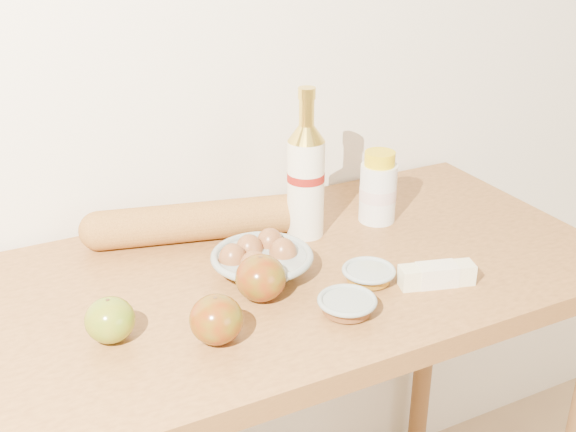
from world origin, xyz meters
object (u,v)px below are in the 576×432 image
object	(u,v)px
cream_bottle	(378,189)
baguette	(199,221)
table	(281,329)
bourbon_bottle	(306,177)
egg_bowl	(261,260)

from	to	relation	value
cream_bottle	baguette	xyz separation A→B (m)	(-0.35, 0.08, -0.03)
table	bourbon_bottle	size ratio (longest dim) A/B	4.12
bourbon_bottle	egg_bowl	world-z (taller)	bourbon_bottle
table	egg_bowl	size ratio (longest dim) A/B	5.35
baguette	table	bearing A→B (deg)	-51.71
bourbon_bottle	baguette	distance (m)	0.22
cream_bottle	baguette	world-z (taller)	cream_bottle
table	baguette	distance (m)	0.26
bourbon_bottle	cream_bottle	bearing A→B (deg)	12.53
bourbon_bottle	baguette	bearing A→B (deg)	175.23
table	egg_bowl	world-z (taller)	egg_bowl
cream_bottle	egg_bowl	world-z (taller)	cream_bottle
cream_bottle	egg_bowl	size ratio (longest dim) A/B	0.65
table	cream_bottle	xyz separation A→B (m)	(0.27, 0.10, 0.19)
egg_bowl	table	bearing A→B (deg)	-15.52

